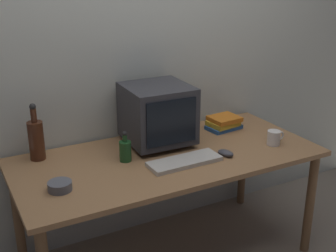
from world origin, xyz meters
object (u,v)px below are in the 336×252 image
Objects in this scene: keyboard at (185,161)px; cd_spindle at (60,186)px; bottle_tall at (36,139)px; mug at (274,138)px; bottle_short at (125,150)px; crt_monitor at (157,114)px; book_stack at (224,123)px; computer_mouse at (226,153)px.

cd_spindle reaches higher than keyboard.
mug is at bearing -19.39° from bottle_tall.
cd_spindle is at bearing -158.36° from bottle_short.
crt_monitor is at bearing 89.70° from keyboard.
bottle_short reaches higher than cd_spindle.
bottle_short is (0.43, -0.26, -0.06)m from bottle_tall.
mug is at bearing -29.38° from crt_monitor.
bottle_tall is at bearing 175.32° from book_stack.
book_stack is 2.00× the size of mug.
keyboard is 0.34m from bottle_short.
crt_monitor is 0.53m from book_stack.
computer_mouse is 0.42× the size of book_stack.
mug reaches higher than book_stack.
book_stack is (0.78, 0.16, -0.02)m from bottle_short.
crt_monitor reaches higher than book_stack.
bottle_short reaches higher than book_stack.
bottle_short is 1.50× the size of cd_spindle.
cd_spindle is (-0.96, 0.04, 0.00)m from computer_mouse.
keyboard is at bearing -33.93° from bottle_short.
mug reaches higher than cd_spindle.
book_stack is at bearing 34.31° from computer_mouse.
mug is (0.12, -0.37, 0.00)m from book_stack.
keyboard is at bearing -89.50° from crt_monitor.
bottle_tall reaches higher than computer_mouse.
computer_mouse is 0.96m from cd_spindle.
mug is (0.90, -0.21, -0.02)m from bottle_short.
bottle_tall reaches higher than mug.
crt_monitor is at bearing 27.34° from bottle_short.
mug is at bearing -22.22° from computer_mouse.
cd_spindle is at bearing -156.04° from crt_monitor.
cd_spindle is (-0.70, -0.31, -0.17)m from crt_monitor.
bottle_short is (-0.54, 0.21, 0.05)m from computer_mouse.
bottle_tall is 1.22m from book_stack.
crt_monitor is 0.33m from bottle_short.
bottle_tall is at bearing 149.03° from bottle_short.
computer_mouse is at bearing -123.22° from book_stack.
mug is at bearing -1.83° from cd_spindle.
keyboard is (0.00, -0.33, -0.18)m from crt_monitor.
cd_spindle is (-0.70, 0.02, 0.01)m from keyboard.
computer_mouse is 1.08m from bottle_tall.
keyboard is 0.62m from mug.
crt_monitor is 0.72m from bottle_tall.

